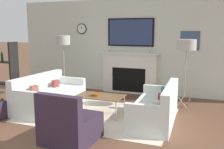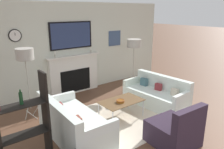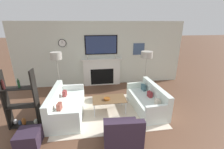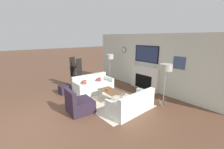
{
  "view_description": "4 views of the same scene",
  "coord_description": "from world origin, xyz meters",
  "px_view_note": "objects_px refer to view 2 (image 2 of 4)",
  "views": [
    {
      "loc": [
        2.25,
        -2.1,
        1.81
      ],
      "look_at": [
        0.15,
        3.27,
        0.84
      ],
      "focal_mm": 42.0,
      "sensor_mm": 36.0,
      "label": 1
    },
    {
      "loc": [
        -3.06,
        -0.69,
        2.47
      ],
      "look_at": [
        0.06,
        3.26,
        0.98
      ],
      "focal_mm": 35.0,
      "sensor_mm": 36.0,
      "label": 2
    },
    {
      "loc": [
        -0.48,
        -1.17,
        2.63
      ],
      "look_at": [
        0.19,
        3.37,
        1.04
      ],
      "focal_mm": 24.0,
      "sensor_mm": 36.0,
      "label": 3
    },
    {
      "loc": [
        4.55,
        -0.67,
        2.56
      ],
      "look_at": [
        -0.13,
        3.11,
        1.04
      ],
      "focal_mm": 24.0,
      "sensor_mm": 36.0,
      "label": 4
    }
  ],
  "objects_px": {
    "armchair": "(175,131)",
    "coffee_table": "(121,102)",
    "couch_right": "(156,95)",
    "floor_lamp_right": "(134,44)",
    "couch_left": "(73,124)",
    "floor_lamp_left": "(25,55)",
    "shelf_unit": "(24,132)",
    "decorative_bowl": "(120,101)"
  },
  "relations": [
    {
      "from": "armchair",
      "to": "coffee_table",
      "type": "distance_m",
      "value": 1.45
    },
    {
      "from": "couch_right",
      "to": "floor_lamp_right",
      "type": "distance_m",
      "value": 1.82
    },
    {
      "from": "couch_left",
      "to": "floor_lamp_left",
      "type": "height_order",
      "value": "floor_lamp_left"
    },
    {
      "from": "floor_lamp_left",
      "to": "couch_left",
      "type": "bearing_deg",
      "value": -73.51
    },
    {
      "from": "armchair",
      "to": "floor_lamp_left",
      "type": "height_order",
      "value": "floor_lamp_left"
    },
    {
      "from": "coffee_table",
      "to": "floor_lamp_right",
      "type": "bearing_deg",
      "value": 38.95
    },
    {
      "from": "floor_lamp_left",
      "to": "floor_lamp_right",
      "type": "xyz_separation_m",
      "value": [
        3.3,
        0.0,
        -0.05
      ]
    },
    {
      "from": "armchair",
      "to": "couch_right",
      "type": "bearing_deg",
      "value": 51.5
    },
    {
      "from": "floor_lamp_right",
      "to": "shelf_unit",
      "type": "relative_size",
      "value": 1.03
    },
    {
      "from": "decorative_bowl",
      "to": "shelf_unit",
      "type": "xyz_separation_m",
      "value": [
        -2.24,
        -0.31,
        0.19
      ]
    },
    {
      "from": "armchair",
      "to": "decorative_bowl",
      "type": "xyz_separation_m",
      "value": [
        -0.17,
        1.4,
        0.18
      ]
    },
    {
      "from": "couch_left",
      "to": "coffee_table",
      "type": "bearing_deg",
      "value": 0.61
    },
    {
      "from": "couch_right",
      "to": "armchair",
      "type": "distance_m",
      "value": 1.83
    },
    {
      "from": "couch_right",
      "to": "decorative_bowl",
      "type": "height_order",
      "value": "couch_right"
    },
    {
      "from": "coffee_table",
      "to": "floor_lamp_right",
      "type": "relative_size",
      "value": 0.63
    },
    {
      "from": "couch_left",
      "to": "couch_right",
      "type": "height_order",
      "value": "couch_left"
    },
    {
      "from": "floor_lamp_left",
      "to": "armchair",
      "type": "bearing_deg",
      "value": -57.12
    },
    {
      "from": "decorative_bowl",
      "to": "floor_lamp_left",
      "type": "relative_size",
      "value": 0.12
    },
    {
      "from": "armchair",
      "to": "floor_lamp_right",
      "type": "relative_size",
      "value": 0.54
    },
    {
      "from": "couch_right",
      "to": "decorative_bowl",
      "type": "relative_size",
      "value": 9.02
    },
    {
      "from": "couch_right",
      "to": "shelf_unit",
      "type": "relative_size",
      "value": 1.12
    },
    {
      "from": "shelf_unit",
      "to": "coffee_table",
      "type": "bearing_deg",
      "value": 8.82
    },
    {
      "from": "armchair",
      "to": "shelf_unit",
      "type": "height_order",
      "value": "shelf_unit"
    },
    {
      "from": "decorative_bowl",
      "to": "couch_right",
      "type": "bearing_deg",
      "value": 1.48
    },
    {
      "from": "coffee_table",
      "to": "decorative_bowl",
      "type": "distance_m",
      "value": 0.1
    },
    {
      "from": "shelf_unit",
      "to": "floor_lamp_right",
      "type": "bearing_deg",
      "value": 22.98
    },
    {
      "from": "coffee_table",
      "to": "couch_right",
      "type": "bearing_deg",
      "value": -0.53
    },
    {
      "from": "couch_right",
      "to": "floor_lamp_right",
      "type": "xyz_separation_m",
      "value": [
        0.39,
        1.32,
        1.19
      ]
    },
    {
      "from": "floor_lamp_left",
      "to": "shelf_unit",
      "type": "relative_size",
      "value": 1.07
    },
    {
      "from": "couch_left",
      "to": "floor_lamp_right",
      "type": "height_order",
      "value": "floor_lamp_right"
    },
    {
      "from": "couch_right",
      "to": "armchair",
      "type": "bearing_deg",
      "value": -128.5
    },
    {
      "from": "armchair",
      "to": "decorative_bowl",
      "type": "relative_size",
      "value": 4.45
    },
    {
      "from": "armchair",
      "to": "coffee_table",
      "type": "relative_size",
      "value": 0.86
    },
    {
      "from": "coffee_table",
      "to": "shelf_unit",
      "type": "height_order",
      "value": "shelf_unit"
    },
    {
      "from": "couch_left",
      "to": "coffee_table",
      "type": "xyz_separation_m",
      "value": [
        1.29,
        0.01,
        0.12
      ]
    },
    {
      "from": "couch_right",
      "to": "decorative_bowl",
      "type": "xyz_separation_m",
      "value": [
        -1.3,
        -0.03,
        0.19
      ]
    },
    {
      "from": "couch_right",
      "to": "floor_lamp_right",
      "type": "bearing_deg",
      "value": 73.58
    },
    {
      "from": "coffee_table",
      "to": "floor_lamp_left",
      "type": "xyz_separation_m",
      "value": [
        -1.68,
        1.31,
        1.11
      ]
    },
    {
      "from": "decorative_bowl",
      "to": "shelf_unit",
      "type": "relative_size",
      "value": 0.12
    },
    {
      "from": "couch_left",
      "to": "shelf_unit",
      "type": "relative_size",
      "value": 1.16
    },
    {
      "from": "couch_left",
      "to": "floor_lamp_left",
      "type": "distance_m",
      "value": 1.85
    },
    {
      "from": "couch_left",
      "to": "floor_lamp_left",
      "type": "xyz_separation_m",
      "value": [
        -0.39,
        1.32,
        1.24
      ]
    }
  ]
}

